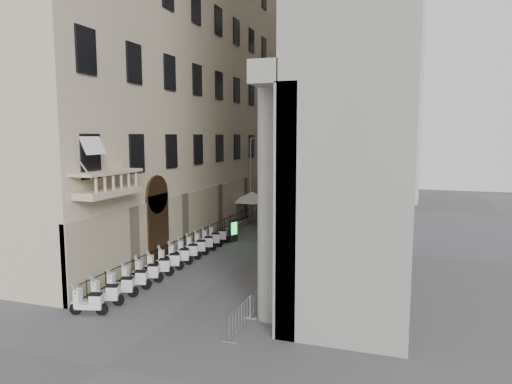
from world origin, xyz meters
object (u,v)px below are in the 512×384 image
scooter_0 (90,315)px  street_lamp (254,172)px  pedestrian_a (276,229)px  info_kiosk (233,231)px  pedestrian_b (312,214)px  security_tent (254,197)px

scooter_0 → street_lamp: 24.35m
street_lamp → pedestrian_a: 8.93m
info_kiosk → pedestrian_b: 10.06m
security_tent → pedestrian_b: bearing=17.8°
security_tent → scooter_0: bearing=-90.0°
pedestrian_a → security_tent: bearing=-55.2°
scooter_0 → info_kiosk: 15.45m
security_tent → pedestrian_a: security_tent is taller
street_lamp → pedestrian_a: bearing=-80.3°
street_lamp → info_kiosk: street_lamp is taller
pedestrian_a → pedestrian_b: size_ratio=0.99×
pedestrian_b → street_lamp: bearing=39.7°
scooter_0 → security_tent: bearing=-15.3°
info_kiosk → street_lamp: bearing=119.5°
pedestrian_a → pedestrian_b: pedestrian_b is taller
street_lamp → security_tent: bearing=-93.8°
scooter_0 → info_kiosk: size_ratio=0.89×
security_tent → street_lamp: bearing=107.9°
info_kiosk → pedestrian_b: bearing=86.4°
scooter_0 → pedestrian_b: 25.08m
street_lamp → pedestrian_b: street_lamp is taller
street_lamp → pedestrian_b: (5.46, 0.63, -3.79)m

